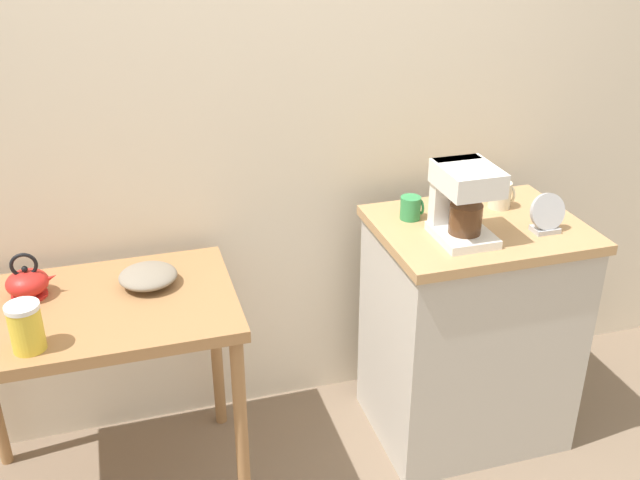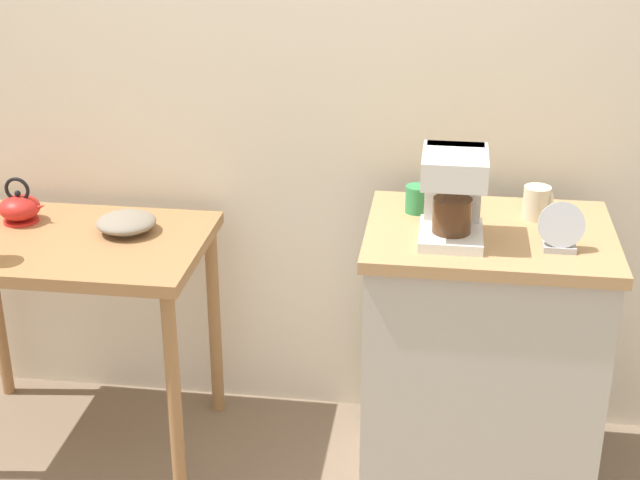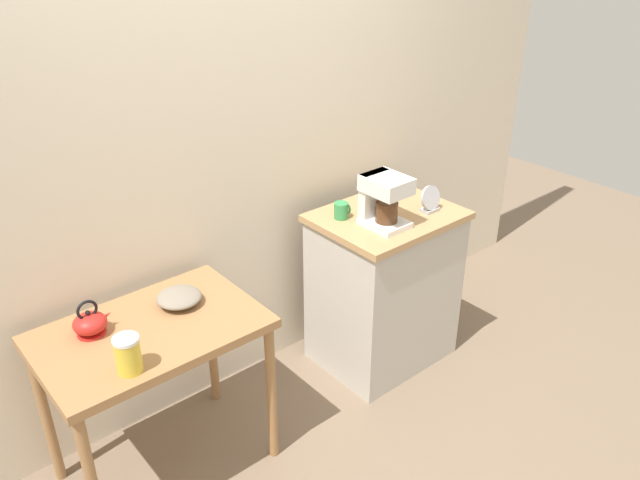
# 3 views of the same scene
# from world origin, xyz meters

# --- Properties ---
(ground_plane) EXTENTS (8.00, 8.00, 0.00)m
(ground_plane) POSITION_xyz_m (0.00, 0.00, 0.00)
(ground_plane) COLOR #7A6651
(back_wall) EXTENTS (4.40, 0.10, 2.80)m
(back_wall) POSITION_xyz_m (0.10, 0.39, 1.40)
(back_wall) COLOR beige
(back_wall) RESTS_ON ground_plane
(wooden_table) EXTENTS (0.90, 0.59, 0.77)m
(wooden_table) POSITION_xyz_m (-0.68, -0.01, 0.67)
(wooden_table) COLOR #9E7044
(wooden_table) RESTS_ON ground_plane
(kitchen_counter) EXTENTS (0.72, 0.56, 0.89)m
(kitchen_counter) POSITION_xyz_m (0.66, -0.05, 0.45)
(kitchen_counter) COLOR #BCB7AD
(kitchen_counter) RESTS_ON ground_plane
(bowl_stoneware) EXTENTS (0.19, 0.19, 0.06)m
(bowl_stoneware) POSITION_xyz_m (-0.50, 0.07, 0.81)
(bowl_stoneware) COLOR gray
(bowl_stoneware) RESTS_ON wooden_table
(teakettle) EXTENTS (0.16, 0.13, 0.16)m
(teakettle) POSITION_xyz_m (-0.87, 0.10, 0.82)
(teakettle) COLOR red
(teakettle) RESTS_ON wooden_table
(canister_enamel) EXTENTS (0.10, 0.10, 0.15)m
(canister_enamel) POSITION_xyz_m (-0.85, -0.21, 0.85)
(canister_enamel) COLOR gold
(canister_enamel) RESTS_ON wooden_table
(coffee_maker) EXTENTS (0.18, 0.22, 0.26)m
(coffee_maker) POSITION_xyz_m (0.54, -0.12, 1.03)
(coffee_maker) COLOR white
(coffee_maker) RESTS_ON kitchen_counter
(mug_tall_green) EXTENTS (0.08, 0.07, 0.08)m
(mug_tall_green) POSITION_xyz_m (0.44, 0.07, 0.93)
(mug_tall_green) COLOR #338C4C
(mug_tall_green) RESTS_ON kitchen_counter
(mug_small_cream) EXTENTS (0.09, 0.08, 0.10)m
(mug_small_cream) POSITION_xyz_m (0.79, 0.07, 0.94)
(mug_small_cream) COLOR beige
(mug_small_cream) RESTS_ON kitchen_counter
(table_clock) EXTENTS (0.13, 0.06, 0.14)m
(table_clock) POSITION_xyz_m (0.84, -0.17, 0.95)
(table_clock) COLOR #B2B5BA
(table_clock) RESTS_ON kitchen_counter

